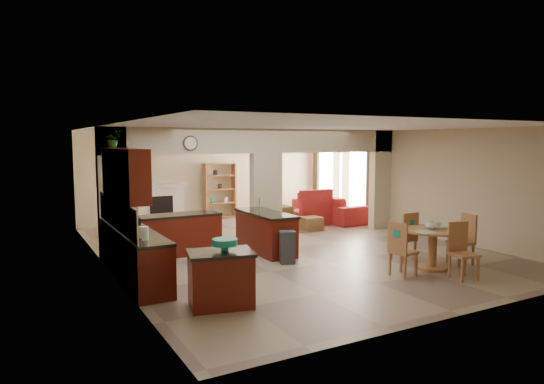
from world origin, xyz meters
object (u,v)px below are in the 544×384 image
kitchen_island (221,279)px  sofa (330,207)px  dining_table (433,243)px  armchair (274,218)px

kitchen_island → sofa: (6.19, 5.84, -0.02)m
kitchen_island → dining_table: (4.45, -0.02, 0.10)m
armchair → kitchen_island: bearing=39.9°
kitchen_island → sofa: kitchen_island is taller
dining_table → armchair: (-0.73, 5.06, -0.16)m
sofa → armchair: bearing=106.3°
kitchen_island → dining_table: kitchen_island is taller
kitchen_island → armchair: (3.72, 5.05, -0.06)m
sofa → armchair: size_ratio=3.49×
sofa → armchair: sofa is taller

